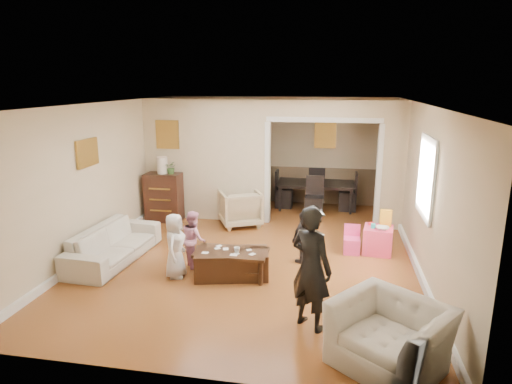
% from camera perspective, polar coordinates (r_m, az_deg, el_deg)
% --- Properties ---
extents(floor, '(7.00, 7.00, 0.00)m').
position_cam_1_polar(floor, '(7.93, -0.26, -7.73)').
color(floor, '#A7592B').
rests_on(floor, ground).
extents(partition_left, '(2.75, 0.18, 2.60)m').
position_cam_1_polar(partition_left, '(9.58, -6.41, 4.11)').
color(partition_left, beige).
rests_on(partition_left, ground).
extents(partition_right, '(0.55, 0.18, 2.60)m').
position_cam_1_polar(partition_right, '(9.25, 17.13, 3.21)').
color(partition_right, beige).
rests_on(partition_right, ground).
extents(partition_header, '(2.22, 0.18, 0.35)m').
position_cam_1_polar(partition_header, '(9.06, 8.84, 10.62)').
color(partition_header, beige).
rests_on(partition_header, partition_right).
extents(window_pane, '(0.03, 0.95, 1.10)m').
position_cam_1_polar(window_pane, '(7.11, 21.27, 1.79)').
color(window_pane, white).
rests_on(window_pane, ground).
extents(framed_art_partition, '(0.45, 0.03, 0.55)m').
position_cam_1_polar(framed_art_partition, '(9.68, -11.39, 7.31)').
color(framed_art_partition, brown).
rests_on(framed_art_partition, partition_left).
extents(framed_art_sofa_wall, '(0.03, 0.55, 0.40)m').
position_cam_1_polar(framed_art_sofa_wall, '(7.87, -21.00, 4.77)').
color(framed_art_sofa_wall, brown).
extents(framed_art_alcove, '(0.45, 0.03, 0.55)m').
position_cam_1_polar(framed_art_alcove, '(10.75, 8.96, 7.26)').
color(framed_art_alcove, brown).
extents(sofa, '(0.90, 2.03, 0.58)m').
position_cam_1_polar(sofa, '(7.86, -17.94, -6.39)').
color(sofa, beige).
rests_on(sofa, ground).
extents(armchair_back, '(1.08, 1.10, 0.75)m').
position_cam_1_polar(armchair_back, '(9.25, -2.10, -2.05)').
color(armchair_back, tan).
rests_on(armchair_back, ground).
extents(armchair_front, '(1.44, 1.42, 0.71)m').
position_cam_1_polar(armchair_front, '(5.07, 16.96, -17.38)').
color(armchair_front, beige).
rests_on(armchair_front, ground).
extents(dresser, '(0.76, 0.43, 1.05)m').
position_cam_1_polar(dresser, '(9.71, -11.84, -0.67)').
color(dresser, '#32170F').
rests_on(dresser, ground).
extents(table_lamp, '(0.22, 0.22, 0.36)m').
position_cam_1_polar(table_lamp, '(9.56, -12.05, 3.41)').
color(table_lamp, beige).
rests_on(table_lamp, dresser).
extents(potted_plant, '(0.25, 0.22, 0.28)m').
position_cam_1_polar(potted_plant, '(9.50, -10.92, 3.14)').
color(potted_plant, '#42652D').
rests_on(potted_plant, dresser).
extents(coffee_table, '(1.21, 0.79, 0.42)m').
position_cam_1_polar(coffee_table, '(6.92, -3.19, -9.26)').
color(coffee_table, '#371C11').
rests_on(coffee_table, ground).
extents(coffee_cup, '(0.11, 0.11, 0.09)m').
position_cam_1_polar(coffee_cup, '(6.75, -2.49, -7.52)').
color(coffee_cup, silver).
rests_on(coffee_cup, coffee_table).
extents(play_table, '(0.55, 0.55, 0.47)m').
position_cam_1_polar(play_table, '(8.09, 15.50, -6.03)').
color(play_table, '#FF4373').
rests_on(play_table, ground).
extents(cereal_box, '(0.21, 0.10, 0.30)m').
position_cam_1_polar(cereal_box, '(8.08, 16.47, -3.25)').
color(cereal_box, yellow).
rests_on(cereal_box, play_table).
extents(cyan_cup, '(0.08, 0.08, 0.08)m').
position_cam_1_polar(cyan_cup, '(7.95, 14.94, -4.26)').
color(cyan_cup, '#25B9B1').
rests_on(cyan_cup, play_table).
extents(toy_block, '(0.09, 0.08, 0.05)m').
position_cam_1_polar(toy_block, '(8.11, 14.71, -3.99)').
color(toy_block, red).
rests_on(toy_block, play_table).
extents(play_bowl, '(0.25, 0.25, 0.06)m').
position_cam_1_polar(play_bowl, '(7.90, 16.06, -4.55)').
color(play_bowl, white).
rests_on(play_bowl, play_table).
extents(dining_table, '(1.83, 1.06, 0.63)m').
position_cam_1_polar(dining_table, '(10.56, 7.70, -0.46)').
color(dining_table, black).
rests_on(dining_table, ground).
extents(adult_person, '(0.68, 0.63, 1.56)m').
position_cam_1_polar(adult_person, '(5.40, 7.16, -9.69)').
color(adult_person, black).
rests_on(adult_person, ground).
extents(child_kneel_a, '(0.35, 0.51, 1.01)m').
position_cam_1_polar(child_kneel_a, '(6.91, -10.44, -6.84)').
color(child_kneel_a, silver).
rests_on(child_kneel_a, ground).
extents(child_kneel_b, '(0.54, 0.57, 0.93)m').
position_cam_1_polar(child_kneel_b, '(7.27, -8.07, -6.01)').
color(child_kneel_b, pink).
rests_on(child_kneel_b, ground).
extents(child_toddler, '(0.49, 0.54, 0.89)m').
position_cam_1_polar(child_toddler, '(7.37, 6.16, -5.85)').
color(child_toddler, black).
rests_on(child_toddler, ground).
extents(craft_papers, '(0.83, 0.42, 0.00)m').
position_cam_1_polar(craft_papers, '(6.83, -3.54, -7.66)').
color(craft_papers, white).
rests_on(craft_papers, coffee_table).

